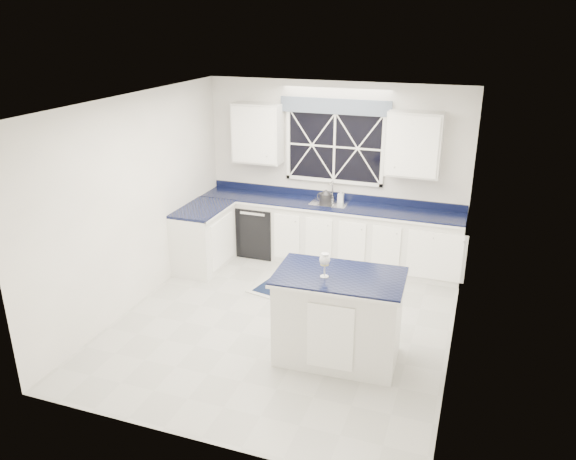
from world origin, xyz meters
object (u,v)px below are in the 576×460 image
at_px(wine_glass, 325,261).
at_px(soap_bottle, 341,196).
at_px(dishwasher, 261,228).
at_px(island, 338,317).
at_px(kettle, 326,197).
at_px(faucet, 332,190).

xyz_separation_m(wine_glass, soap_bottle, (-0.53, 2.74, -0.16)).
xyz_separation_m(dishwasher, wine_glass, (1.78, -2.60, 0.79)).
distance_m(island, soap_bottle, 2.77).
relative_size(island, wine_glass, 5.31).
xyz_separation_m(island, wine_glass, (-0.14, -0.10, 0.69)).
bearing_deg(wine_glass, kettle, 105.62).
bearing_deg(soap_bottle, faucet, 159.67).
relative_size(dishwasher, wine_glass, 3.11).
distance_m(dishwasher, wine_glass, 3.25).
bearing_deg(dishwasher, faucet, 10.02).
distance_m(kettle, soap_bottle, 0.25).
relative_size(dishwasher, soap_bottle, 4.32).
distance_m(faucet, wine_glass, 2.88).
xyz_separation_m(dishwasher, faucet, (1.10, 0.19, 0.69)).
xyz_separation_m(dishwasher, island, (1.92, -2.50, 0.10)).
relative_size(island, kettle, 4.68).
height_order(dishwasher, wine_glass, wine_glass).
bearing_deg(island, wine_glass, -147.14).
distance_m(dishwasher, island, 3.16).
height_order(island, kettle, kettle).
xyz_separation_m(island, soap_bottle, (-0.67, 2.64, 0.52)).
height_order(faucet, kettle, faucet).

